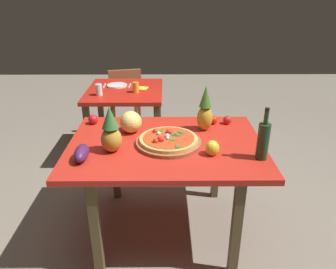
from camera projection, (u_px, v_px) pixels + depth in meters
name	position (u px, v px, depth m)	size (l,w,h in m)	color
ground_plane	(166.00, 228.00, 2.64)	(10.00, 10.00, 0.00)	gray
display_table	(165.00, 153.00, 2.35)	(1.37, 1.00, 0.77)	brown
background_table	(125.00, 100.00, 3.56)	(0.80, 0.88, 0.77)	brown
dining_chair	(125.00, 96.00, 4.23)	(0.48, 0.48, 0.85)	#955534
pizza_board	(168.00, 142.00, 2.29)	(0.46, 0.46, 0.03)	#955534
pizza	(168.00, 139.00, 2.28)	(0.41, 0.41, 0.06)	#E3A755
wine_bottle	(263.00, 140.00, 2.05)	(0.08, 0.08, 0.35)	#1E371C
pineapple_left	(110.00, 132.00, 2.14)	(0.14, 0.14, 0.32)	#B6892D
pineapple_right	(205.00, 111.00, 2.46)	(0.12, 0.12, 0.35)	gold
melon	(130.00, 122.00, 2.45)	(0.17, 0.17, 0.17)	#EDDB6E
bell_pepper	(212.00, 148.00, 2.14)	(0.09, 0.09, 0.10)	yellow
eggplant	(81.00, 153.00, 2.08)	(0.20, 0.09, 0.09)	#481E4B
tomato_near_board	(213.00, 120.00, 2.62)	(0.07, 0.07, 0.07)	red
tomato_beside_pepper	(93.00, 119.00, 2.62)	(0.08, 0.08, 0.08)	red
tomato_at_corner	(227.00, 120.00, 2.62)	(0.07, 0.07, 0.07)	red
drinking_glass_juice	(135.00, 87.00, 3.38)	(0.06, 0.06, 0.11)	orange
drinking_glass_water	(99.00, 90.00, 3.29)	(0.07, 0.07, 0.12)	silver
dinner_plate	(117.00, 85.00, 3.61)	(0.22, 0.22, 0.02)	white
fork_utensil	(104.00, 86.00, 3.61)	(0.02, 0.18, 0.01)	silver
knife_utensil	(129.00, 86.00, 3.62)	(0.02, 0.18, 0.01)	silver
napkin_folded	(141.00, 88.00, 3.53)	(0.14, 0.12, 0.01)	yellow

